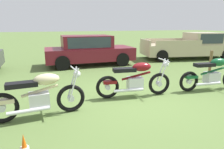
{
  "coord_description": "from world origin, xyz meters",
  "views": [
    {
      "loc": [
        -2.45,
        -4.31,
        1.9
      ],
      "look_at": [
        -0.39,
        0.82,
        0.51
      ],
      "focal_mm": 31.38,
      "sensor_mm": 36.0,
      "label": 1
    }
  ],
  "objects": [
    {
      "name": "motorcycle_green",
      "position": [
        2.46,
        -0.16,
        0.48
      ],
      "size": [
        2.1,
        0.65,
        1.02
      ],
      "rotation": [
        0.0,
        0.0,
        -0.14
      ],
      "color": "black",
      "rests_on": "ground"
    },
    {
      "name": "ground_plane",
      "position": [
        0.0,
        0.0,
        0.0
      ],
      "size": [
        120.0,
        120.0,
        0.0
      ],
      "primitive_type": "plane",
      "color": "#567038"
    },
    {
      "name": "motorcycle_cream",
      "position": [
        -2.43,
        -0.17,
        0.48
      ],
      "size": [
        2.0,
        0.64,
        1.02
      ],
      "rotation": [
        0.0,
        0.0,
        0.02
      ],
      "color": "black",
      "rests_on": "ground"
    },
    {
      "name": "fence_post_wooden",
      "position": [
        3.49,
        0.85,
        0.51
      ],
      "size": [
        0.1,
        0.1,
        1.03
      ],
      "primitive_type": "cylinder",
      "color": "brown",
      "rests_on": "ground"
    },
    {
      "name": "car_burgundy",
      "position": [
        0.03,
        4.95,
        0.8
      ],
      "size": [
        4.27,
        2.07,
        1.43
      ],
      "rotation": [
        0.0,
        0.0,
        -0.06
      ],
      "color": "maroon",
      "rests_on": "ground"
    },
    {
      "name": "motorcycle_maroon",
      "position": [
        0.03,
        0.18,
        0.48
      ],
      "size": [
        2.08,
        0.7,
        1.02
      ],
      "rotation": [
        0.0,
        0.0,
        -0.17
      ],
      "color": "black",
      "rests_on": "ground"
    },
    {
      "name": "pickup_truck_beige",
      "position": [
        6.17,
        4.6,
        0.75
      ],
      "size": [
        5.5,
        2.98,
        1.49
      ],
      "rotation": [
        0.0,
        0.0,
        -0.23
      ],
      "color": "#BCAD8C",
      "rests_on": "ground"
    }
  ]
}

